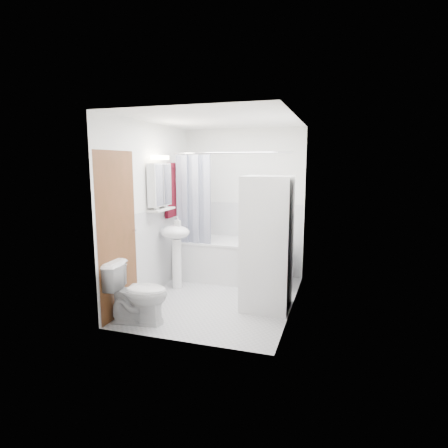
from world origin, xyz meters
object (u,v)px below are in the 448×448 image
(washer_dryer, at_px, (267,243))
(bathtub, at_px, (234,258))
(toilet, at_px, (138,293))
(sink, at_px, (176,242))

(washer_dryer, bearing_deg, bathtub, 124.91)
(washer_dryer, bearing_deg, toilet, -146.68)
(bathtub, bearing_deg, washer_dryer, -54.40)
(bathtub, relative_size, washer_dryer, 0.98)
(bathtub, bearing_deg, sink, -136.65)
(bathtub, distance_m, sink, 1.03)
(washer_dryer, bearing_deg, sink, 165.70)
(sink, height_order, toilet, sink)
(bathtub, height_order, sink, sink)
(sink, distance_m, washer_dryer, 1.48)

